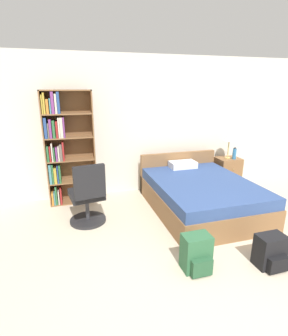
% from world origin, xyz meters
% --- Properties ---
extents(ground_plane, '(14.00, 14.00, 0.00)m').
position_xyz_m(ground_plane, '(0.00, 0.00, 0.00)').
color(ground_plane, beige).
extents(wall_back, '(9.00, 0.06, 2.60)m').
position_xyz_m(wall_back, '(0.00, 3.23, 1.30)').
color(wall_back, silver).
rests_on(wall_back, ground_plane).
extents(bookshelf, '(0.83, 0.28, 1.98)m').
position_xyz_m(bookshelf, '(-1.65, 2.96, 1.04)').
color(bookshelf, brown).
rests_on(bookshelf, ground_plane).
extents(bed, '(1.55, 2.05, 0.78)m').
position_xyz_m(bed, '(0.51, 2.06, 0.28)').
color(bed, brown).
rests_on(bed, ground_plane).
extents(office_chair, '(0.56, 0.63, 0.99)m').
position_xyz_m(office_chair, '(-1.35, 2.05, 0.44)').
color(office_chair, '#232326').
rests_on(office_chair, ground_plane).
extents(nightstand, '(0.47, 0.42, 0.61)m').
position_xyz_m(nightstand, '(1.61, 2.90, 0.30)').
color(nightstand, brown).
rests_on(nightstand, ground_plane).
extents(table_lamp, '(0.24, 0.24, 0.51)m').
position_xyz_m(table_lamp, '(1.58, 2.90, 1.03)').
color(table_lamp, tan).
rests_on(table_lamp, nightstand).
extents(water_bottle, '(0.08, 0.08, 0.24)m').
position_xyz_m(water_bottle, '(1.67, 2.80, 0.72)').
color(water_bottle, teal).
rests_on(water_bottle, nightstand).
extents(backpack_black, '(0.33, 0.29, 0.39)m').
position_xyz_m(backpack_black, '(0.59, 0.44, 0.19)').
color(backpack_black, black).
rests_on(backpack_black, ground_plane).
extents(backpack_green, '(0.32, 0.29, 0.43)m').
position_xyz_m(backpack_green, '(-0.27, 0.63, 0.20)').
color(backpack_green, '#2D603D').
rests_on(backpack_green, ground_plane).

